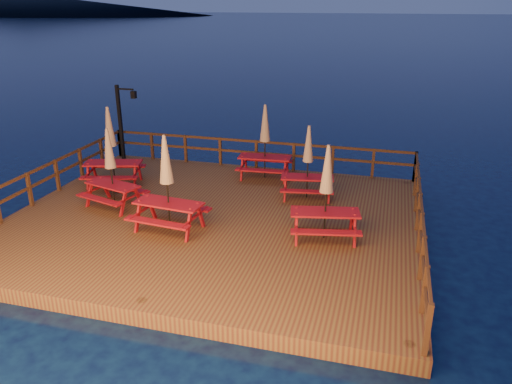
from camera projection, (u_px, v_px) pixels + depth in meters
The scene contains 12 objects.
ground at pixel (214, 229), 15.11m from camera, with size 500.00×500.00×0.00m, color black.
deck at pixel (214, 223), 15.04m from camera, with size 12.00×10.00×0.40m, color #4F2619.
deck_piles at pixel (215, 238), 15.22m from camera, with size 11.44×9.44×1.40m.
railing at pixel (232, 174), 16.29m from camera, with size 11.80×9.75×1.10m.
lamp_post at pixel (123, 116), 19.74m from camera, with size 0.85×0.18×3.00m.
headland_left at pixel (21, 4), 223.75m from camera, with size 180.00×84.00×9.00m, color black.
picnic_table_0 at pixel (111, 167), 15.26m from camera, with size 2.09×1.87×2.51m.
picnic_table_1 at pixel (111, 145), 17.05m from camera, with size 2.28×2.04×2.76m.
picnic_table_2 at pixel (326, 191), 13.16m from camera, with size 2.11×1.85×2.63m.
picnic_table_3 at pixel (308, 161), 15.99m from camera, with size 1.89×1.64×2.42m.
picnic_table_4 at pixel (167, 182), 13.65m from camera, with size 2.07×1.77×2.75m.
picnic_table_5 at pixel (265, 141), 17.78m from camera, with size 1.99×1.68×2.68m.
Camera 1 is at (4.84, -12.87, 6.51)m, focal length 35.00 mm.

